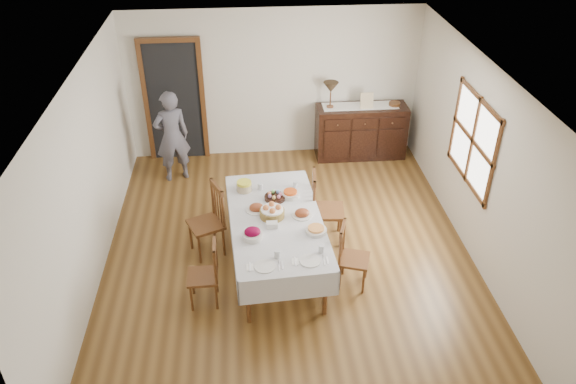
{
  "coord_description": "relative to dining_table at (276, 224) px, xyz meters",
  "views": [
    {
      "loc": [
        -0.53,
        -6.09,
        4.92
      ],
      "look_at": [
        0.0,
        0.1,
        0.95
      ],
      "focal_mm": 35.0,
      "sensor_mm": 36.0,
      "label": 1
    }
  ],
  "objects": [
    {
      "name": "table_lamp",
      "position": [
        1.14,
        2.99,
        0.61
      ],
      "size": [
        0.26,
        0.26,
        0.46
      ],
      "color": "brown",
      "rests_on": "sideboard"
    },
    {
      "name": "ham_platter_a",
      "position": [
        -0.24,
        0.21,
        0.12
      ],
      "size": [
        0.28,
        0.28,
        0.11
      ],
      "color": "silver",
      "rests_on": "dining_table"
    },
    {
      "name": "chair_right_near",
      "position": [
        0.91,
        -0.42,
        -0.24
      ],
      "size": [
        0.47,
        0.47,
        0.89
      ],
      "rotation": [
        0.0,
        0.0,
        1.26
      ],
      "color": "#553017",
      "rests_on": "ground"
    },
    {
      "name": "egg_basket",
      "position": [
        0.02,
        0.45,
        0.13
      ],
      "size": [
        0.28,
        0.28,
        0.11
      ],
      "color": "black",
      "rests_on": "dining_table"
    },
    {
      "name": "carrot_bowl",
      "position": [
        0.23,
        0.49,
        0.13
      ],
      "size": [
        0.24,
        0.24,
        0.09
      ],
      "color": "silver",
      "rests_on": "dining_table"
    },
    {
      "name": "ground",
      "position": [
        0.19,
        0.25,
        -0.69
      ],
      "size": [
        6.0,
        6.0,
        0.0
      ],
      "primitive_type": "plane",
      "color": "brown"
    },
    {
      "name": "casserole_dish",
      "position": [
        0.47,
        -0.33,
        0.12
      ],
      "size": [
        0.26,
        0.26,
        0.07
      ],
      "color": "silver",
      "rests_on": "dining_table"
    },
    {
      "name": "setting_right",
      "position": [
        0.38,
        -0.83,
        0.11
      ],
      "size": [
        0.43,
        0.31,
        0.1
      ],
      "color": "silver",
      "rests_on": "dining_table"
    },
    {
      "name": "ham_platter_b",
      "position": [
        0.34,
        0.04,
        0.12
      ],
      "size": [
        0.27,
        0.27,
        0.11
      ],
      "color": "silver",
      "rests_on": "dining_table"
    },
    {
      "name": "sideboard",
      "position": [
        1.7,
        2.97,
        -0.22
      ],
      "size": [
        1.57,
        0.57,
        0.94
      ],
      "color": "black",
      "rests_on": "ground"
    },
    {
      "name": "person",
      "position": [
        -1.53,
        2.45,
        0.14
      ],
      "size": [
        0.6,
        0.49,
        1.67
      ],
      "primitive_type": "imported",
      "rotation": [
        0.0,
        0.0,
        3.48
      ],
      "color": "#504F5A",
      "rests_on": "ground"
    },
    {
      "name": "dining_table",
      "position": [
        0.0,
        0.0,
        0.0
      ],
      "size": [
        1.3,
        2.35,
        0.78
      ],
      "rotation": [
        0.0,
        0.0,
        0.06
      ],
      "color": "silver",
      "rests_on": "ground"
    },
    {
      "name": "butter_dish",
      "position": [
        -0.06,
        -0.18,
        0.13
      ],
      "size": [
        0.15,
        0.1,
        0.07
      ],
      "color": "silver",
      "rests_on": "dining_table"
    },
    {
      "name": "chair_left_far",
      "position": [
        -0.88,
        0.41,
        -0.17
      ],
      "size": [
        0.57,
        0.57,
        1.04
      ],
      "rotation": [
        0.0,
        0.0,
        -1.17
      ],
      "color": "#553017",
      "rests_on": "ground"
    },
    {
      "name": "room_shell",
      "position": [
        0.04,
        0.67,
        0.95
      ],
      "size": [
        5.02,
        6.02,
        2.65
      ],
      "color": "white",
      "rests_on": "ground"
    },
    {
      "name": "deco_bowl",
      "position": [
        2.26,
        2.97,
        0.28
      ],
      "size": [
        0.2,
        0.2,
        0.06
      ],
      "color": "#553017",
      "rests_on": "sideboard"
    },
    {
      "name": "glass_far_a",
      "position": [
        -0.17,
        0.71,
        0.14
      ],
      "size": [
        0.07,
        0.07,
        0.1
      ],
      "color": "silver",
      "rests_on": "dining_table"
    },
    {
      "name": "setting_left",
      "position": [
        -0.14,
        -0.88,
        0.11
      ],
      "size": [
        0.43,
        0.31,
        0.1
      ],
      "color": "silver",
      "rests_on": "dining_table"
    },
    {
      "name": "chair_right_far",
      "position": [
        0.7,
        0.55,
        -0.15
      ],
      "size": [
        0.49,
        0.49,
        1.08
      ],
      "rotation": [
        0.0,
        0.0,
        1.47
      ],
      "color": "#553017",
      "rests_on": "ground"
    },
    {
      "name": "picture_frame",
      "position": [
        1.75,
        2.9,
        0.39
      ],
      "size": [
        0.22,
        0.08,
        0.28
      ],
      "color": "#CCB68F",
      "rests_on": "sideboard"
    },
    {
      "name": "glass_far_b",
      "position": [
        0.32,
        0.73,
        0.14
      ],
      "size": [
        0.07,
        0.07,
        0.09
      ],
      "color": "silver",
      "rests_on": "dining_table"
    },
    {
      "name": "chair_left_near",
      "position": [
        -0.88,
        -0.59,
        -0.24
      ],
      "size": [
        0.38,
        0.38,
        0.89
      ],
      "rotation": [
        0.0,
        0.0,
        -1.56
      ],
      "color": "#553017",
      "rests_on": "ground"
    },
    {
      "name": "runner",
      "position": [
        1.67,
        3.01,
        0.26
      ],
      "size": [
        1.3,
        0.35,
        0.01
      ],
      "color": "white",
      "rests_on": "sideboard"
    },
    {
      "name": "beet_bowl",
      "position": [
        -0.31,
        -0.39,
        0.16
      ],
      "size": [
        0.25,
        0.25,
        0.15
      ],
      "color": "silver",
      "rests_on": "dining_table"
    },
    {
      "name": "bread_basket",
      "position": [
        -0.04,
        0.05,
        0.16
      ],
      "size": [
        0.32,
        0.32,
        0.18
      ],
      "color": "brown",
      "rests_on": "dining_table"
    },
    {
      "name": "pineapple_bowl",
      "position": [
        -0.39,
        0.71,
        0.16
      ],
      "size": [
        0.21,
        0.21,
        0.14
      ],
      "color": "tan",
      "rests_on": "dining_table"
    }
  ]
}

